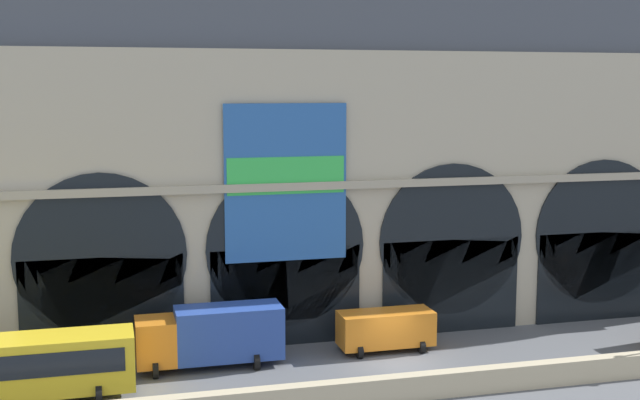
% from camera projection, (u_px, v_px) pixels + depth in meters
% --- Properties ---
extents(ground_plane, '(200.00, 200.00, 0.00)m').
position_uv_depth(ground_plane, '(400.00, 366.00, 42.73)').
color(ground_plane, '#54565B').
extents(quay_parapet_wall, '(90.00, 0.70, 1.19)m').
position_uv_depth(quay_parapet_wall, '(433.00, 385.00, 38.35)').
color(quay_parapet_wall, '#BCAD8C').
rests_on(quay_parapet_wall, ground).
extents(station_building, '(51.56, 5.09, 20.22)m').
position_uv_depth(station_building, '(360.00, 165.00, 48.42)').
color(station_building, '#B2A891').
rests_on(station_building, ground).
extents(bus_west, '(11.00, 3.25, 3.10)m').
position_uv_depth(bus_west, '(10.00, 367.00, 37.24)').
color(bus_west, gold).
rests_on(bus_west, ground).
extents(box_truck_midwest, '(7.50, 2.91, 3.12)m').
position_uv_depth(box_truck_midwest, '(212.00, 335.00, 42.39)').
color(box_truck_midwest, orange).
rests_on(box_truck_midwest, ground).
extents(van_center, '(5.20, 2.48, 2.20)m').
position_uv_depth(van_center, '(386.00, 328.00, 45.03)').
color(van_center, orange).
rests_on(van_center, ground).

